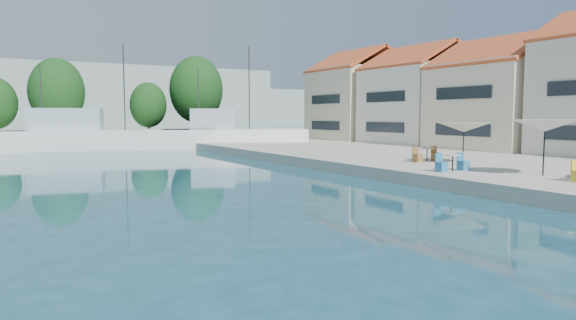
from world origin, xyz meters
TOP-DOWN VIEW (x-y plane):
  - quay_right at (22.00, 30.00)m, footprint 32.00×92.00m
  - quay_far at (-8.00, 67.00)m, footprint 90.00×16.00m
  - hill_east at (40.00, 180.00)m, footprint 140.00×40.00m
  - building_04 at (24.00, 33.00)m, footprint 9.00×8.80m
  - building_05 at (24.00, 42.00)m, footprint 8.40×8.80m
  - building_06 at (24.00, 51.00)m, footprint 9.00×8.80m
  - trawler_03 at (-1.98, 57.02)m, footprint 21.27×10.42m
  - trawler_04 at (9.98, 53.07)m, footprint 14.37×9.14m
  - tree_06 at (-3.91, 70.71)m, footprint 6.12×6.12m
  - tree_07 at (6.41, 70.54)m, footprint 4.48×4.48m
  - tree_08 at (12.54, 70.20)m, footprint 6.83×6.83m
  - umbrella_white at (10.10, 20.03)m, footprint 2.72×2.72m
  - umbrella_cream at (11.61, 25.70)m, footprint 2.77×2.77m
  - cafe_table_02 at (8.07, 23.16)m, footprint 1.82×0.70m
  - cafe_table_03 at (10.58, 27.30)m, footprint 1.82×0.70m

SIDE VIEW (x-z plane):
  - quay_right at x=22.00m, z-range 0.00..0.60m
  - quay_far at x=-8.00m, z-range 0.00..0.60m
  - cafe_table_02 at x=8.07m, z-range 0.51..1.27m
  - cafe_table_03 at x=10.58m, z-range 0.51..1.27m
  - trawler_03 at x=-1.98m, z-range -4.03..6.17m
  - trawler_04 at x=9.98m, z-range -4.03..6.17m
  - umbrella_cream at x=11.61m, z-range 1.44..3.61m
  - umbrella_white at x=10.10m, z-range 1.54..3.92m
  - tree_07 at x=6.41m, z-range 1.11..7.73m
  - building_04 at x=24.00m, z-range 0.42..9.62m
  - building_05 at x=24.00m, z-range 0.41..10.11m
  - building_06 at x=24.00m, z-range 0.40..10.60m
  - tree_06 at x=-3.91m, z-range 1.30..10.35m
  - hill_east at x=40.00m, z-range 0.00..12.00m
  - tree_08 at x=12.54m, z-range 1.38..11.50m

